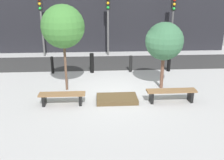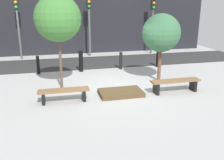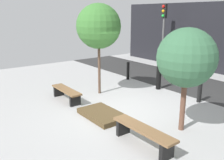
% 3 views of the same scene
% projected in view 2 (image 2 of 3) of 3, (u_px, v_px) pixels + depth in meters
% --- Properties ---
extents(ground_plane, '(18.00, 18.00, 0.00)m').
position_uv_depth(ground_plane, '(116.00, 88.00, 9.71)').
color(ground_plane, '#A7A7A7').
extents(road_strip, '(18.00, 3.07, 0.01)m').
position_uv_depth(road_strip, '(95.00, 62.00, 14.00)').
color(road_strip, '#2F2F2F').
rests_on(road_strip, ground).
extents(building_facade, '(16.20, 0.50, 3.70)m').
position_uv_depth(building_facade, '(87.00, 24.00, 16.28)').
color(building_facade, black).
rests_on(building_facade, ground).
extents(bench_left, '(1.69, 0.41, 0.44)m').
position_uv_depth(bench_left, '(64.00, 93.00, 8.29)').
color(bench_left, black).
rests_on(bench_left, ground).
extents(bench_right, '(1.86, 0.41, 0.47)m').
position_uv_depth(bench_right, '(175.00, 83.00, 9.19)').
color(bench_right, black).
rests_on(bench_right, ground).
extents(planter_bed, '(1.54, 0.94, 0.16)m').
position_uv_depth(planter_bed, '(121.00, 93.00, 9.00)').
color(planter_bed, '#503E25').
rests_on(planter_bed, ground).
extents(tree_behind_left_bench, '(1.70, 1.70, 3.50)m').
position_uv_depth(tree_behind_left_bench, '(58.00, 19.00, 8.96)').
color(tree_behind_left_bench, brown).
rests_on(tree_behind_left_bench, ground).
extents(tree_behind_right_bench, '(1.55, 1.55, 2.80)m').
position_uv_depth(tree_behind_right_bench, '(161.00, 33.00, 10.06)').
color(tree_behind_right_bench, brown).
rests_on(tree_behind_right_bench, ground).
extents(bollard_far_left, '(0.14, 0.14, 0.86)m').
position_uv_depth(bollard_far_left, '(38.00, 65.00, 11.55)').
color(bollard_far_left, black).
rests_on(bollard_far_left, ground).
extents(bollard_left, '(0.20, 0.20, 1.00)m').
position_uv_depth(bollard_left, '(81.00, 61.00, 11.98)').
color(bollard_left, black).
rests_on(bollard_left, ground).
extents(bollard_center, '(0.16, 0.16, 0.85)m').
position_uv_depth(bollard_center, '(121.00, 61.00, 12.45)').
color(bollard_center, black).
rests_on(bollard_center, ground).
extents(bollard_right, '(0.18, 0.18, 0.92)m').
position_uv_depth(bollard_right, '(158.00, 58.00, 12.88)').
color(bollard_right, black).
rests_on(bollard_right, ground).
extents(traffic_light_west, '(0.28, 0.27, 3.62)m').
position_uv_depth(traffic_light_west, '(17.00, 16.00, 14.04)').
color(traffic_light_west, '#575757').
rests_on(traffic_light_west, ground).
extents(traffic_light_mid_west, '(0.28, 0.27, 3.65)m').
position_uv_depth(traffic_light_mid_west, '(89.00, 15.00, 14.95)').
color(traffic_light_mid_west, '#595959').
rests_on(traffic_light_mid_west, ground).
extents(traffic_light_mid_east, '(0.28, 0.27, 3.57)m').
position_uv_depth(traffic_light_mid_east, '(153.00, 15.00, 15.89)').
color(traffic_light_mid_east, '#4B4B4B').
rests_on(traffic_light_mid_east, ground).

